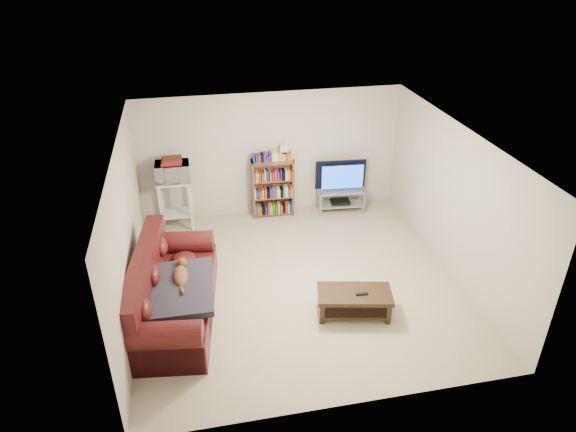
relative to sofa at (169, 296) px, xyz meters
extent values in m
plane|color=#C1B58F|center=(2.01, 0.42, -0.35)|extent=(5.00, 5.00, 0.00)
plane|color=white|center=(2.01, 0.42, 2.05)|extent=(5.00, 5.00, 0.00)
plane|color=beige|center=(2.01, 2.92, 0.85)|extent=(5.00, 0.00, 5.00)
plane|color=beige|center=(2.01, -2.08, 0.85)|extent=(5.00, 0.00, 5.00)
plane|color=beige|center=(-0.49, 0.42, 0.85)|extent=(0.00, 5.00, 5.00)
plane|color=beige|center=(4.51, 0.42, 0.85)|extent=(0.00, 5.00, 5.00)
cube|color=#451112|center=(0.09, -0.01, -0.12)|extent=(1.35, 2.52, 0.46)
cube|color=#451112|center=(-0.29, 0.04, 0.17)|extent=(0.57, 2.42, 1.01)
cube|color=#451112|center=(-0.05, -1.09, -0.06)|extent=(1.01, 0.37, 0.58)
cube|color=#451112|center=(0.24, 1.06, -0.06)|extent=(1.01, 0.37, 0.58)
cube|color=#2B2833|center=(0.17, -0.19, 0.24)|extent=(0.99, 1.25, 0.20)
cube|color=black|center=(2.62, -0.50, 0.00)|extent=(1.15, 0.74, 0.06)
cube|color=black|center=(2.62, -0.50, -0.25)|extent=(1.04, 0.67, 0.03)
cube|color=black|center=(2.12, -0.60, -0.19)|extent=(0.08, 0.08, 0.33)
cube|color=black|center=(3.04, -0.80, -0.19)|extent=(0.08, 0.08, 0.33)
cube|color=black|center=(2.20, -0.20, -0.19)|extent=(0.08, 0.08, 0.33)
cube|color=black|center=(3.12, -0.40, -0.19)|extent=(0.08, 0.08, 0.33)
cube|color=black|center=(2.70, -0.57, 0.05)|extent=(0.18, 0.06, 0.02)
cube|color=#999EA3|center=(3.35, 2.63, 0.10)|extent=(0.96, 0.49, 0.03)
cube|color=#999EA3|center=(3.35, 2.63, -0.20)|extent=(0.91, 0.46, 0.02)
cube|color=gray|center=(2.90, 2.48, -0.12)|extent=(0.05, 0.05, 0.46)
cube|color=gray|center=(3.76, 2.42, -0.12)|extent=(0.05, 0.05, 0.46)
cube|color=gray|center=(2.93, 2.84, -0.12)|extent=(0.05, 0.05, 0.46)
cube|color=gray|center=(3.79, 2.77, -0.12)|extent=(0.05, 0.05, 0.46)
imported|color=black|center=(3.35, 2.63, 0.40)|extent=(1.00, 0.21, 0.57)
cube|color=black|center=(3.35, 2.63, -0.16)|extent=(0.39, 0.29, 0.06)
cube|color=brown|center=(1.62, 2.73, 0.23)|extent=(0.05, 0.25, 1.17)
cube|color=brown|center=(2.39, 2.71, 0.23)|extent=(0.05, 0.25, 1.17)
cube|color=brown|center=(2.00, 2.72, 0.80)|extent=(0.81, 0.27, 0.03)
cube|color=maroon|center=(1.82, 2.73, 0.85)|extent=(0.24, 0.18, 0.06)
cube|color=silver|center=(0.16, 2.58, 0.61)|extent=(0.62, 0.46, 0.04)
cube|color=silver|center=(0.16, 2.58, -0.05)|extent=(0.56, 0.41, 0.03)
cube|color=silver|center=(-0.11, 2.40, 0.12)|extent=(0.05, 0.05, 0.94)
cube|color=silver|center=(0.42, 2.39, 0.12)|extent=(0.05, 0.05, 0.94)
cube|color=silver|center=(-0.10, 2.77, 0.12)|extent=(0.05, 0.05, 0.94)
cube|color=silver|center=(0.43, 2.75, 0.12)|extent=(0.05, 0.05, 0.94)
imported|color=silver|center=(0.16, 2.58, 0.80)|extent=(0.61, 0.43, 0.34)
cube|color=maroon|center=(0.16, 2.58, 0.99)|extent=(0.36, 0.32, 0.05)
camera|label=1|loc=(0.50, -6.08, 4.55)|focal=32.00mm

